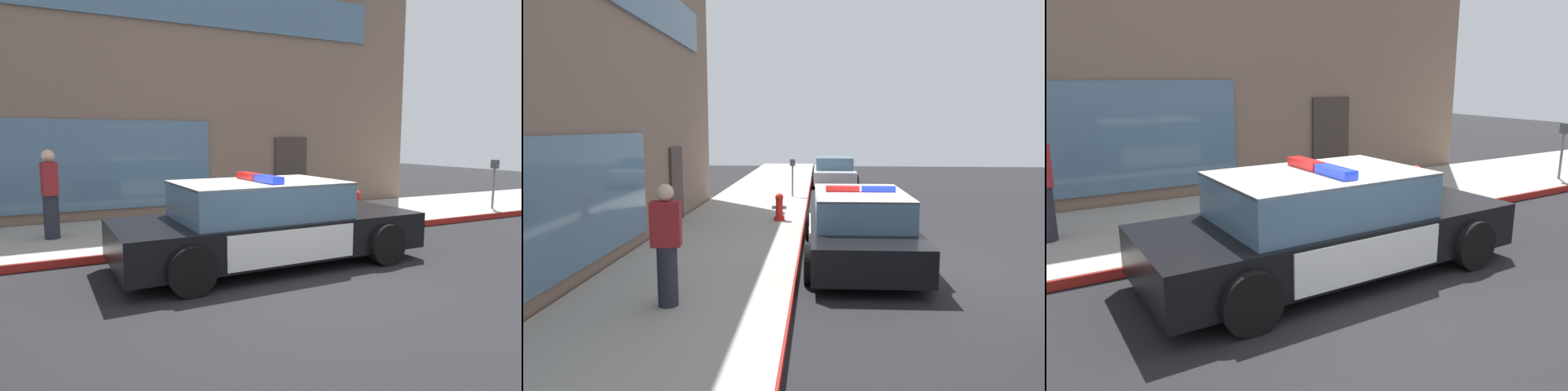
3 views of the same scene
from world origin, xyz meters
The scene contains 8 objects.
ground centered at (0.00, 0.00, 0.00)m, with size 48.00×48.00×0.00m, color black.
sidewalk centered at (0.00, 3.64, 0.07)m, with size 48.00×3.34×0.15m, color #A39E93.
curb_red_paint centered at (0.00, 1.96, 0.08)m, with size 28.80×0.04×0.14m, color maroon.
police_cruiser centered at (0.11, 0.78, 0.68)m, with size 5.08×2.20×1.49m.
fire_hydrant centered at (3.37, 2.62, 0.50)m, with size 0.34×0.39×0.73m.
car_down_street centered at (12.82, 0.91, 0.63)m, with size 4.43×1.99×1.29m.
pedestrian_on_sidewalk centered at (-3.07, 3.65, 1.01)m, with size 0.31×0.43×1.71m.
parking_meter centered at (7.96, 2.52, 1.08)m, with size 0.12×0.18×1.34m.
Camera 2 is at (-9.54, 1.57, 2.61)m, focal length 33.98 mm.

